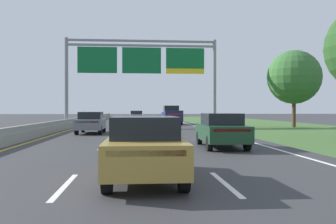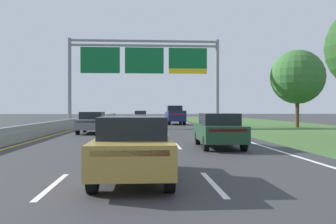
{
  "view_description": "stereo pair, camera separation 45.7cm",
  "coord_description": "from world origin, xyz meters",
  "px_view_note": "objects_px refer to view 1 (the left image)",
  "views": [
    {
      "loc": [
        -0.23,
        1.96,
        1.75
      ],
      "look_at": [
        1.75,
        25.06,
        1.59
      ],
      "focal_mm": 39.55,
      "sensor_mm": 36.0,
      "label": 1
    },
    {
      "loc": [
        0.23,
        1.93,
        1.75
      ],
      "look_at": [
        1.75,
        25.06,
        1.59
      ],
      "focal_mm": 39.55,
      "sensor_mm": 36.0,
      "label": 2
    }
  ],
  "objects_px": {
    "overhead_sign_gantry": "(142,64)",
    "car_grey_left_lane_sedan": "(91,122)",
    "car_darkgreen_right_lane_sedan": "(221,130)",
    "pickup_truck_navy": "(172,115)",
    "car_gold_centre_lane_sedan": "(144,147)",
    "car_white_centre_lane_sedan": "(136,116)",
    "roadside_tree_mid": "(294,77)"
  },
  "relations": [
    {
      "from": "overhead_sign_gantry",
      "to": "car_grey_left_lane_sedan",
      "type": "distance_m",
      "value": 11.55
    },
    {
      "from": "overhead_sign_gantry",
      "to": "car_gold_centre_lane_sedan",
      "type": "distance_m",
      "value": 28.08
    },
    {
      "from": "car_grey_left_lane_sedan",
      "to": "car_darkgreen_right_lane_sedan",
      "type": "bearing_deg",
      "value": -145.61
    },
    {
      "from": "car_darkgreen_right_lane_sedan",
      "to": "car_white_centre_lane_sedan",
      "type": "height_order",
      "value": "same"
    },
    {
      "from": "car_gold_centre_lane_sedan",
      "to": "roadside_tree_mid",
      "type": "xyz_separation_m",
      "value": [
        14.95,
        25.26,
        4.04
      ]
    },
    {
      "from": "pickup_truck_navy",
      "to": "roadside_tree_mid",
      "type": "distance_m",
      "value": 14.5
    },
    {
      "from": "pickup_truck_navy",
      "to": "car_darkgreen_right_lane_sedan",
      "type": "bearing_deg",
      "value": 178.93
    },
    {
      "from": "car_gold_centre_lane_sedan",
      "to": "roadside_tree_mid",
      "type": "bearing_deg",
      "value": -30.47
    },
    {
      "from": "roadside_tree_mid",
      "to": "overhead_sign_gantry",
      "type": "bearing_deg",
      "value": 171.1
    },
    {
      "from": "pickup_truck_navy",
      "to": "car_gold_centre_lane_sedan",
      "type": "bearing_deg",
      "value": 172.83
    },
    {
      "from": "overhead_sign_gantry",
      "to": "roadside_tree_mid",
      "type": "distance_m",
      "value": 14.87
    },
    {
      "from": "car_darkgreen_right_lane_sedan",
      "to": "car_gold_centre_lane_sedan",
      "type": "height_order",
      "value": "same"
    },
    {
      "from": "car_darkgreen_right_lane_sedan",
      "to": "car_white_centre_lane_sedan",
      "type": "xyz_separation_m",
      "value": [
        -3.88,
        34.98,
        0.0
      ]
    },
    {
      "from": "pickup_truck_navy",
      "to": "roadside_tree_mid",
      "type": "xyz_separation_m",
      "value": [
        11.02,
        -8.62,
        3.78
      ]
    },
    {
      "from": "car_darkgreen_right_lane_sedan",
      "to": "car_grey_left_lane_sedan",
      "type": "bearing_deg",
      "value": 35.72
    },
    {
      "from": "pickup_truck_navy",
      "to": "car_darkgreen_right_lane_sedan",
      "type": "relative_size",
      "value": 1.22
    },
    {
      "from": "pickup_truck_navy",
      "to": "car_gold_centre_lane_sedan",
      "type": "height_order",
      "value": "pickup_truck_navy"
    },
    {
      "from": "overhead_sign_gantry",
      "to": "car_white_centre_lane_sedan",
      "type": "relative_size",
      "value": 3.42
    },
    {
      "from": "overhead_sign_gantry",
      "to": "car_grey_left_lane_sedan",
      "type": "xyz_separation_m",
      "value": [
        -3.82,
        -9.46,
        -5.42
      ]
    },
    {
      "from": "car_darkgreen_right_lane_sedan",
      "to": "car_grey_left_lane_sedan",
      "type": "distance_m",
      "value": 12.8
    },
    {
      "from": "roadside_tree_mid",
      "to": "car_white_centre_lane_sedan",
      "type": "bearing_deg",
      "value": 131.33
    },
    {
      "from": "overhead_sign_gantry",
      "to": "pickup_truck_navy",
      "type": "bearing_deg",
      "value": 60.38
    },
    {
      "from": "car_darkgreen_right_lane_sedan",
      "to": "car_gold_centre_lane_sedan",
      "type": "relative_size",
      "value": 1.01
    },
    {
      "from": "car_darkgreen_right_lane_sedan",
      "to": "car_grey_left_lane_sedan",
      "type": "xyz_separation_m",
      "value": [
        -7.18,
        10.59,
        0.0
      ]
    },
    {
      "from": "car_darkgreen_right_lane_sedan",
      "to": "car_white_centre_lane_sedan",
      "type": "relative_size",
      "value": 1.01
    },
    {
      "from": "car_darkgreen_right_lane_sedan",
      "to": "pickup_truck_navy",
      "type": "bearing_deg",
      "value": 1.07
    },
    {
      "from": "overhead_sign_gantry",
      "to": "car_darkgreen_right_lane_sedan",
      "type": "relative_size",
      "value": 3.39
    },
    {
      "from": "pickup_truck_navy",
      "to": "car_grey_left_lane_sedan",
      "type": "xyz_separation_m",
      "value": [
        -7.42,
        -15.79,
        -0.26
      ]
    },
    {
      "from": "car_grey_left_lane_sedan",
      "to": "car_white_centre_lane_sedan",
      "type": "xyz_separation_m",
      "value": [
        3.3,
        24.38,
        0.0
      ]
    },
    {
      "from": "pickup_truck_navy",
      "to": "roadside_tree_mid",
      "type": "height_order",
      "value": "roadside_tree_mid"
    },
    {
      "from": "car_grey_left_lane_sedan",
      "to": "roadside_tree_mid",
      "type": "height_order",
      "value": "roadside_tree_mid"
    },
    {
      "from": "car_grey_left_lane_sedan",
      "to": "roadside_tree_mid",
      "type": "distance_m",
      "value": 20.19
    }
  ]
}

